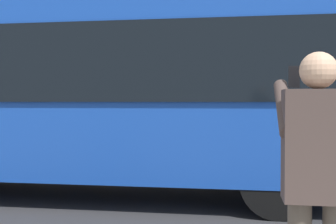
% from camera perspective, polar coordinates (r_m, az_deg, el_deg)
% --- Properties ---
extents(ground_plane, '(60.00, 60.00, 0.00)m').
position_cam_1_polar(ground_plane, '(7.32, 14.31, -10.92)').
color(ground_plane, '#2B2B2D').
extents(red_bus, '(9.05, 2.54, 3.08)m').
position_cam_1_polar(red_bus, '(7.40, -10.64, 2.36)').
color(red_bus, '#1947AD').
rests_on(red_bus, ground_plane).
extents(pedestrian_photographer, '(0.53, 0.52, 1.70)m').
position_cam_1_polar(pedestrian_photographer, '(2.73, 19.08, -7.48)').
color(pedestrian_photographer, '#4C4238').
rests_on(pedestrian_photographer, sidewalk_curb).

